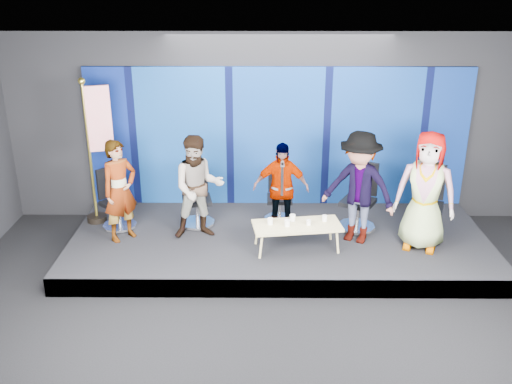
% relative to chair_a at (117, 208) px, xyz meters
% --- Properties ---
extents(ground, '(10.00, 10.00, 0.00)m').
position_rel_chair_a_xyz_m(ground, '(2.82, -2.84, -0.65)').
color(ground, black).
rests_on(ground, ground).
extents(room_walls, '(10.02, 8.02, 3.51)m').
position_rel_chair_a_xyz_m(room_walls, '(2.82, -2.84, 1.78)').
color(room_walls, black).
rests_on(room_walls, ground).
extents(riser, '(7.00, 3.00, 0.30)m').
position_rel_chair_a_xyz_m(riser, '(2.82, -0.34, -0.50)').
color(riser, black).
rests_on(riser, ground).
extents(backdrop, '(7.00, 0.08, 2.60)m').
position_rel_chair_a_xyz_m(backdrop, '(2.82, 1.11, 0.95)').
color(backdrop, '#060F4F').
rests_on(backdrop, riser).
extents(chair_a, '(0.84, 0.84, 1.05)m').
position_rel_chair_a_xyz_m(chair_a, '(0.00, 0.00, 0.00)').
color(chair_a, silver).
rests_on(chair_a, riser).
extents(panelist_a, '(0.72, 0.73, 1.70)m').
position_rel_chair_a_xyz_m(panelist_a, '(0.21, -0.46, 0.51)').
color(panelist_a, black).
rests_on(panelist_a, riser).
extents(chair_b, '(0.71, 0.71, 1.08)m').
position_rel_chair_a_xyz_m(chair_b, '(1.38, 0.13, 0.01)').
color(chair_b, silver).
rests_on(chair_b, riser).
extents(panelist_b, '(0.96, 0.81, 1.75)m').
position_rel_chair_a_xyz_m(panelist_b, '(1.48, -0.36, 0.53)').
color(panelist_b, black).
rests_on(panelist_b, riser).
extents(chair_c, '(0.56, 0.56, 0.98)m').
position_rel_chair_a_xyz_m(chair_c, '(2.84, 0.30, -0.02)').
color(chair_c, silver).
rests_on(chair_c, riser).
extents(panelist_c, '(0.94, 0.40, 1.59)m').
position_rel_chair_a_xyz_m(panelist_c, '(2.84, -0.20, 0.45)').
color(panelist_c, black).
rests_on(panelist_c, riser).
extents(chair_d, '(0.88, 0.88, 1.15)m').
position_rel_chair_a_xyz_m(chair_d, '(4.20, -0.01, 0.03)').
color(chair_d, silver).
rests_on(chair_d, riser).
extents(panelist_d, '(1.39, 1.18, 1.87)m').
position_rel_chair_a_xyz_m(panelist_d, '(4.08, -0.50, 0.59)').
color(panelist_d, black).
rests_on(panelist_d, riser).
extents(chair_e, '(0.87, 0.87, 1.19)m').
position_rel_chair_a_xyz_m(chair_e, '(5.28, -0.26, 0.05)').
color(chair_e, silver).
rests_on(chair_e, riser).
extents(panelist_e, '(1.10, 0.91, 1.93)m').
position_rel_chair_a_xyz_m(panelist_e, '(5.09, -0.74, 0.62)').
color(panelist_e, black).
rests_on(panelist_e, riser).
extents(coffee_table, '(1.46, 0.78, 0.43)m').
position_rel_chair_a_xyz_m(coffee_table, '(3.08, -0.83, 0.05)').
color(coffee_table, tan).
rests_on(coffee_table, riser).
extents(mug_a, '(0.09, 0.09, 0.10)m').
position_rel_chair_a_xyz_m(mug_a, '(2.65, -0.82, 0.14)').
color(mug_a, white).
rests_on(mug_a, coffee_table).
extents(mug_b, '(0.09, 0.09, 0.10)m').
position_rel_chair_a_xyz_m(mug_b, '(2.92, -0.89, 0.14)').
color(mug_b, white).
rests_on(mug_b, coffee_table).
extents(mug_c, '(0.09, 0.09, 0.11)m').
position_rel_chair_a_xyz_m(mug_c, '(3.01, -0.69, 0.14)').
color(mug_c, white).
rests_on(mug_c, coffee_table).
extents(mug_d, '(0.07, 0.07, 0.08)m').
position_rel_chair_a_xyz_m(mug_d, '(3.26, -0.84, 0.13)').
color(mug_d, white).
rests_on(mug_d, coffee_table).
extents(mug_e, '(0.08, 0.08, 0.10)m').
position_rel_chair_a_xyz_m(mug_e, '(3.53, -0.69, 0.13)').
color(mug_e, white).
rests_on(mug_e, coffee_table).
extents(flag_stand, '(0.58, 0.34, 2.57)m').
position_rel_chair_a_xyz_m(flag_stand, '(-0.30, 0.25, 1.01)').
color(flag_stand, black).
rests_on(flag_stand, riser).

